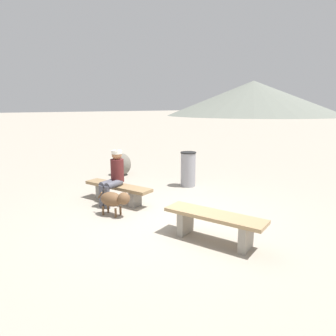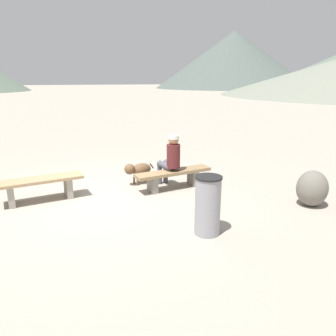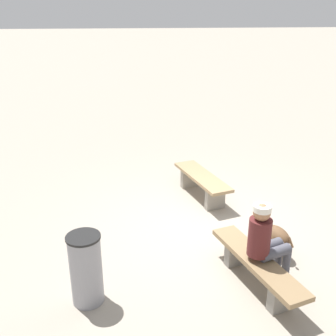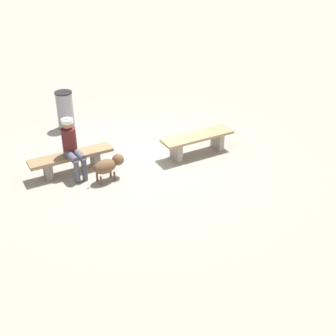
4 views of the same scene
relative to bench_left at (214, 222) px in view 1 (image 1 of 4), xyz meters
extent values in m
cube|color=#9E9384|center=(1.27, -0.20, -0.37)|extent=(210.00, 210.00, 0.06)
cube|color=gray|center=(-0.53, -0.13, -0.13)|extent=(0.20, 0.40, 0.42)
cube|color=gray|center=(0.53, 0.13, -0.13)|extent=(0.20, 0.40, 0.42)
cube|color=#A3845B|center=(0.00, 0.00, 0.11)|extent=(1.74, 0.83, 0.06)
cube|color=gray|center=(2.30, -0.08, -0.16)|extent=(0.21, 0.32, 0.35)
cube|color=gray|center=(3.31, 0.16, -0.16)|extent=(0.21, 0.32, 0.35)
cube|color=#8C704C|center=(2.80, 0.04, 0.05)|extent=(1.82, 0.77, 0.07)
cylinder|color=#511E1E|center=(2.80, 0.04, 0.42)|extent=(0.30, 0.30, 0.52)
sphere|color=#A3704C|center=(2.80, 0.04, 0.78)|extent=(0.23, 0.23, 0.23)
cylinder|color=silver|center=(2.80, 0.04, 0.84)|extent=(0.24, 0.24, 0.08)
cylinder|color=#4C4C56|center=(2.81, 0.29, 0.16)|extent=(0.28, 0.48, 0.15)
cylinder|color=#4C4C56|center=(2.74, 0.50, -0.09)|extent=(0.11, 0.11, 0.50)
cylinder|color=#4C4C56|center=(2.65, 0.24, 0.16)|extent=(0.28, 0.48, 0.15)
cylinder|color=#4C4C56|center=(2.58, 0.45, -0.09)|extent=(0.11, 0.11, 0.50)
ellipsoid|color=brown|center=(2.18, 0.60, 0.00)|extent=(0.57, 0.45, 0.30)
sphere|color=brown|center=(1.89, 0.49, 0.06)|extent=(0.25, 0.25, 0.25)
cylinder|color=brown|center=(2.06, 0.47, -0.24)|extent=(0.04, 0.04, 0.19)
cylinder|color=brown|center=(2.00, 0.62, -0.24)|extent=(0.04, 0.04, 0.19)
cylinder|color=brown|center=(2.35, 0.58, -0.24)|extent=(0.04, 0.04, 0.19)
cylinder|color=brown|center=(2.30, 0.73, -0.24)|extent=(0.04, 0.04, 0.19)
cylinder|color=brown|center=(2.45, 0.70, 0.04)|extent=(0.12, 0.07, 0.15)
cylinder|color=gray|center=(2.73, -2.20, 0.13)|extent=(0.40, 0.40, 0.93)
cylinder|color=black|center=(2.73, -2.20, 0.61)|extent=(0.43, 0.43, 0.03)
ellipsoid|color=#6B665B|center=(5.13, -1.61, 0.01)|extent=(0.68, 0.66, 0.70)
cone|color=slate|center=(36.59, -58.06, 3.54)|extent=(39.03, 39.03, 7.75)
camera|label=1|loc=(-2.96, 3.69, 1.86)|focal=32.39mm
camera|label=2|loc=(0.91, -6.64, 2.09)|focal=34.72mm
camera|label=3|loc=(6.89, -1.86, 3.11)|focal=41.44mm
camera|label=4|loc=(3.10, 8.67, 4.66)|focal=49.05mm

